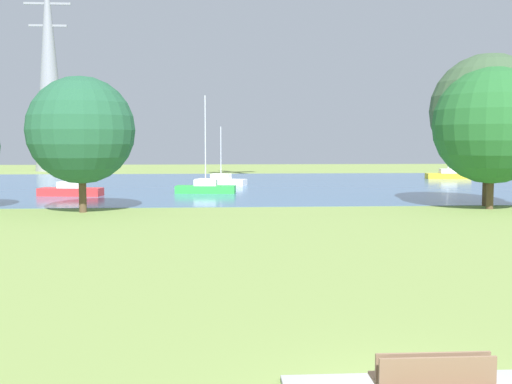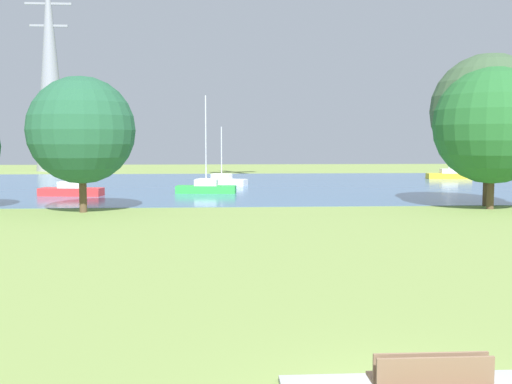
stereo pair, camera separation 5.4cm
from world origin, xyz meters
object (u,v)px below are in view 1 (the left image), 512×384
at_px(sailboat_white, 221,181).
at_px(tree_west_far, 492,125).
at_px(tree_east_far, 81,130).
at_px(bench_facing_water, 429,381).
at_px(sailboat_red, 71,190).
at_px(electricity_pylon, 49,67).
at_px(sailboat_yellow, 448,175).
at_px(tree_east_near, 488,111).
at_px(sailboat_green, 206,187).

relative_size(sailboat_white, tree_west_far, 0.63).
bearing_deg(tree_east_far, bench_facing_water, -67.72).
xyz_separation_m(bench_facing_water, sailboat_red, (-14.60, 38.59, -0.01)).
bearing_deg(electricity_pylon, sailboat_white, -51.63).
distance_m(sailboat_white, tree_east_far, 23.45).
xyz_separation_m(sailboat_yellow, electricity_pylon, (-49.22, 21.27, 14.08)).
bearing_deg(sailboat_white, tree_west_far, -52.07).
relative_size(sailboat_white, tree_east_near, 0.57).
bearing_deg(sailboat_yellow, sailboat_green, -146.93).
bearing_deg(sailboat_white, sailboat_yellow, 18.95).
xyz_separation_m(sailboat_red, sailboat_yellow, (37.11, 19.17, -0.01)).
height_order(bench_facing_water, sailboat_white, sailboat_white).
distance_m(tree_west_far, tree_east_near, 2.05).
bearing_deg(bench_facing_water, sailboat_white, 93.46).
height_order(tree_east_far, tree_west_far, tree_west_far).
bearing_deg(bench_facing_water, tree_west_far, 63.84).
bearing_deg(tree_west_far, bench_facing_water, -116.16).
relative_size(sailboat_red, sailboat_white, 1.18).
xyz_separation_m(sailboat_yellow, tree_east_near, (-8.37, -28.28, 5.68)).
relative_size(sailboat_red, sailboat_green, 0.83).
xyz_separation_m(tree_east_far, tree_west_far, (24.91, 0.19, 0.32)).
bearing_deg(tree_east_far, sailboat_yellow, 41.80).
height_order(bench_facing_water, sailboat_green, sailboat_green).
bearing_deg(sailboat_red, tree_east_far, -73.29).
relative_size(sailboat_yellow, tree_east_near, 0.55).
relative_size(sailboat_red, tree_east_far, 0.81).
height_order(tree_east_far, electricity_pylon, electricity_pylon).
relative_size(bench_facing_water, electricity_pylon, 0.06).
bearing_deg(electricity_pylon, sailboat_red, -73.32).
distance_m(sailboat_green, tree_east_far, 15.24).
height_order(sailboat_red, tree_east_far, tree_east_far).
bearing_deg(sailboat_green, tree_east_far, -118.79).
xyz_separation_m(sailboat_green, tree_west_far, (17.88, -12.60, 4.71)).
relative_size(sailboat_red, tree_west_far, 0.74).
distance_m(sailboat_red, sailboat_green, 10.49).
bearing_deg(sailboat_yellow, tree_east_far, -138.20).
height_order(sailboat_white, tree_east_near, tree_east_near).
bearing_deg(sailboat_yellow, bench_facing_water, -111.29).
xyz_separation_m(sailboat_red, tree_west_far, (28.22, -10.86, 4.72)).
bearing_deg(bench_facing_water, tree_east_near, 64.37).
bearing_deg(sailboat_red, electricity_pylon, 106.68).
height_order(sailboat_green, tree_east_near, tree_east_near).
distance_m(bench_facing_water, tree_west_far, 31.26).
xyz_separation_m(sailboat_red, tree_east_far, (3.32, -11.05, 4.40)).
relative_size(bench_facing_water, sailboat_red, 0.28).
bearing_deg(sailboat_red, sailboat_green, 9.55).
bearing_deg(sailboat_green, electricity_pylon, 120.14).
bearing_deg(sailboat_green, sailboat_yellow, 33.07).
bearing_deg(tree_east_near, tree_west_far, -106.56).
height_order(sailboat_green, electricity_pylon, electricity_pylon).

